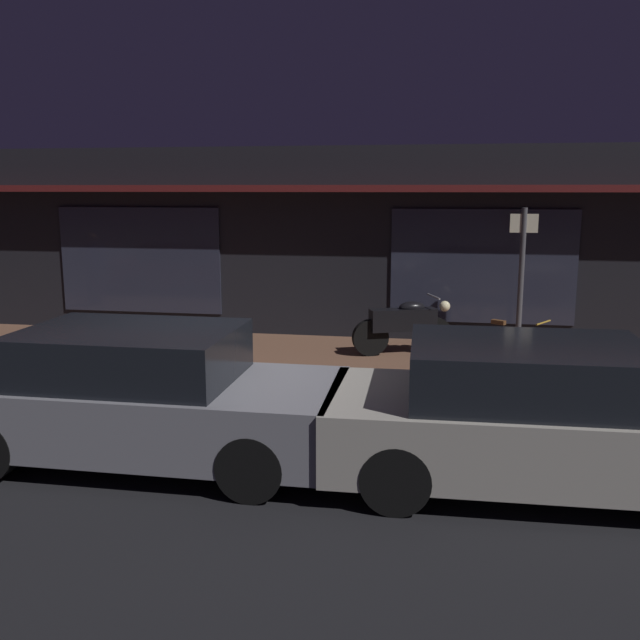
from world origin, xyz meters
The scene contains 8 objects.
ground_plane centered at (0.00, 0.00, 0.00)m, with size 60.00×60.00×0.00m, color black.
sidewalk_slab centered at (0.00, 3.00, 0.07)m, with size 18.00×4.00×0.15m, color brown.
storefront_building centered at (0.00, 6.39, 1.80)m, with size 18.00×3.30×3.60m.
motorcycle centered at (1.93, 3.82, 0.65)m, with size 1.63×0.81×0.97m.
bicycle_parked centered at (3.53, 2.45, 0.51)m, with size 1.43×0.92×0.91m.
sign_post centered at (3.78, 4.19, 1.51)m, with size 0.44×0.09×2.40m.
parked_car_far centered at (-0.57, -0.86, 0.70)m, with size 4.10×1.78×1.42m.
parked_car_across centered at (3.44, -0.85, 0.70)m, with size 4.14×1.87×1.42m.
Camera 1 is at (2.50, -7.49, 2.86)m, focal length 39.06 mm.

